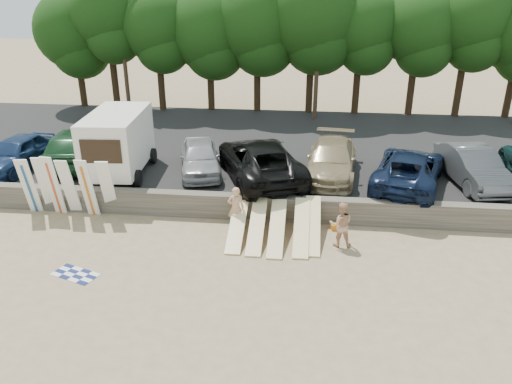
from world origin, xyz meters
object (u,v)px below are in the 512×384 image
(box_trailer, at_px, (118,141))
(beachgoer_a, at_px, (236,208))
(cooler, at_px, (239,224))
(car_0, at_px, (17,153))
(car_3, at_px, (260,160))
(car_5, at_px, (409,169))
(car_4, at_px, (331,159))
(car_6, at_px, (473,167))
(car_1, at_px, (75,145))
(car_2, at_px, (200,157))
(beachgoer_b, at_px, (341,224))

(box_trailer, distance_m, beachgoer_a, 6.84)
(box_trailer, xyz_separation_m, cooler, (5.84, -3.34, -2.11))
(car_0, relative_size, beachgoer_a, 2.59)
(car_3, relative_size, car_5, 1.13)
(car_4, relative_size, car_6, 1.10)
(car_1, relative_size, car_2, 1.21)
(car_4, height_order, beachgoer_b, car_4)
(box_trailer, relative_size, car_4, 0.87)
(car_0, distance_m, car_2, 8.51)
(cooler, bearing_deg, car_0, 156.00)
(car_3, xyz_separation_m, beachgoer_b, (3.33, -4.41, -0.72))
(car_0, distance_m, cooler, 11.41)
(car_6, bearing_deg, cooler, -168.00)
(car_4, bearing_deg, box_trailer, -169.39)
(car_6, bearing_deg, car_3, 172.70)
(car_2, distance_m, beachgoer_b, 7.82)
(car_6, bearing_deg, car_4, 167.16)
(car_0, height_order, car_2, car_0)
(beachgoer_a, bearing_deg, car_3, -108.30)
(car_0, distance_m, car_3, 11.29)
(car_3, bearing_deg, beachgoer_a, 60.52)
(car_6, bearing_deg, car_1, 168.24)
(beachgoer_b, bearing_deg, cooler, -16.72)
(box_trailer, height_order, car_2, box_trailer)
(car_0, xyz_separation_m, car_2, (8.50, 0.42, -0.03))
(beachgoer_a, bearing_deg, car_1, -37.61)
(car_3, xyz_separation_m, cooler, (-0.49, -3.43, -1.41))
(car_4, height_order, beachgoer_a, car_4)
(car_5, bearing_deg, car_2, 13.01)
(box_trailer, height_order, car_1, box_trailer)
(car_0, distance_m, beachgoer_b, 15.28)
(car_3, bearing_deg, box_trailer, -19.36)
(box_trailer, bearing_deg, car_6, -2.31)
(car_6, bearing_deg, beachgoer_a, -167.72)
(beachgoer_a, height_order, cooler, beachgoer_a)
(car_1, bearing_deg, car_3, 165.48)
(car_3, xyz_separation_m, car_5, (6.32, -0.13, -0.10))
(car_0, xyz_separation_m, beachgoer_a, (10.71, -3.55, -0.60))
(car_4, relative_size, beachgoer_a, 3.01)
(car_0, bearing_deg, car_4, 9.08)
(car_2, distance_m, car_3, 2.82)
(car_2, distance_m, car_6, 11.87)
(cooler, bearing_deg, beachgoer_a, -139.05)
(box_trailer, xyz_separation_m, car_2, (3.55, 0.54, -0.83))
(beachgoer_a, xyz_separation_m, beachgoer_b, (3.90, -0.89, -0.02))
(car_0, height_order, car_3, car_3)
(car_1, relative_size, car_5, 0.94)
(car_0, bearing_deg, beachgoer_b, -10.51)
(box_trailer, height_order, car_4, box_trailer)
(box_trailer, relative_size, car_6, 0.96)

